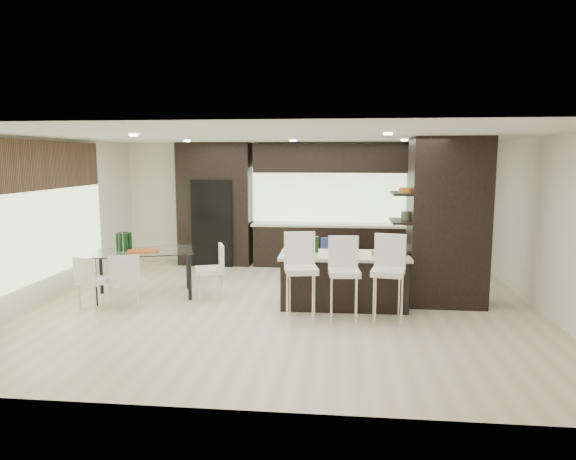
# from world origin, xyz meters

# --- Properties ---
(ground) EXTENTS (8.00, 8.00, 0.00)m
(ground) POSITION_xyz_m (0.00, 0.00, 0.00)
(ground) COLOR beige
(ground) RESTS_ON ground
(back_wall) EXTENTS (8.00, 0.02, 2.70)m
(back_wall) POSITION_xyz_m (0.00, 3.50, 1.35)
(back_wall) COLOR white
(back_wall) RESTS_ON ground
(left_wall) EXTENTS (0.02, 7.00, 2.70)m
(left_wall) POSITION_xyz_m (-4.00, 0.00, 1.35)
(left_wall) COLOR white
(left_wall) RESTS_ON ground
(right_wall) EXTENTS (0.02, 7.00, 2.70)m
(right_wall) POSITION_xyz_m (4.00, 0.00, 1.35)
(right_wall) COLOR white
(right_wall) RESTS_ON ground
(ceiling) EXTENTS (8.00, 7.00, 0.02)m
(ceiling) POSITION_xyz_m (0.00, 0.00, 2.70)
(ceiling) COLOR white
(ceiling) RESTS_ON ground
(window_left) EXTENTS (0.04, 3.20, 1.90)m
(window_left) POSITION_xyz_m (-3.96, 0.20, 1.35)
(window_left) COLOR #B2D199
(window_left) RESTS_ON left_wall
(window_back) EXTENTS (3.40, 0.04, 1.20)m
(window_back) POSITION_xyz_m (0.60, 3.46, 1.55)
(window_back) COLOR #B2D199
(window_back) RESTS_ON back_wall
(stone_accent) EXTENTS (0.08, 3.00, 0.80)m
(stone_accent) POSITION_xyz_m (-3.93, 0.20, 2.25)
(stone_accent) COLOR brown
(stone_accent) RESTS_ON left_wall
(ceiling_spots) EXTENTS (4.00, 3.00, 0.02)m
(ceiling_spots) POSITION_xyz_m (0.00, 0.25, 2.68)
(ceiling_spots) COLOR white
(ceiling_spots) RESTS_ON ceiling
(back_cabinetry) EXTENTS (6.80, 0.68, 2.70)m
(back_cabinetry) POSITION_xyz_m (0.50, 3.17, 1.35)
(back_cabinetry) COLOR black
(back_cabinetry) RESTS_ON ground
(refrigerator) EXTENTS (0.90, 0.68, 1.90)m
(refrigerator) POSITION_xyz_m (-1.90, 3.12, 0.95)
(refrigerator) COLOR black
(refrigerator) RESTS_ON ground
(partition_column) EXTENTS (1.20, 0.80, 2.70)m
(partition_column) POSITION_xyz_m (2.60, 0.40, 1.35)
(partition_column) COLOR black
(partition_column) RESTS_ON ground
(kitchen_island) EXTENTS (2.05, 0.91, 0.85)m
(kitchen_island) POSITION_xyz_m (0.95, 0.07, 0.42)
(kitchen_island) COLOR black
(kitchen_island) RESTS_ON ground
(stool_left) EXTENTS (0.54, 0.54, 1.04)m
(stool_left) POSITION_xyz_m (0.33, -0.70, 0.52)
(stool_left) COLOR white
(stool_left) RESTS_ON ground
(stool_mid) EXTENTS (0.48, 0.48, 0.99)m
(stool_mid) POSITION_xyz_m (0.95, -0.69, 0.50)
(stool_mid) COLOR white
(stool_mid) RESTS_ON ground
(stool_right) EXTENTS (0.53, 0.53, 1.03)m
(stool_right) POSITION_xyz_m (1.58, -0.70, 0.51)
(stool_right) COLOR white
(stool_right) RESTS_ON ground
(bench) EXTENTS (1.26, 0.74, 0.46)m
(bench) POSITION_xyz_m (0.93, 2.11, 0.23)
(bench) COLOR black
(bench) RESTS_ON ground
(floor_vase) EXTENTS (0.45, 0.45, 1.06)m
(floor_vase) POSITION_xyz_m (1.16, 0.62, 0.53)
(floor_vase) COLOR #3F4834
(floor_vase) RESTS_ON ground
(dining_table) EXTENTS (1.87, 1.42, 0.80)m
(dining_table) POSITION_xyz_m (-2.44, 0.29, 0.40)
(dining_table) COLOR white
(dining_table) RESTS_ON ground
(chair_near) EXTENTS (0.59, 0.59, 0.84)m
(chair_near) POSITION_xyz_m (-2.44, -0.49, 0.42)
(chair_near) COLOR white
(chair_near) RESTS_ON ground
(chair_far) EXTENTS (0.53, 0.53, 0.78)m
(chair_far) POSITION_xyz_m (-2.96, -0.47, 0.39)
(chair_far) COLOR white
(chair_far) RESTS_ON ground
(chair_end) EXTENTS (0.59, 0.59, 0.85)m
(chair_end) POSITION_xyz_m (-1.31, 0.29, 0.43)
(chair_end) COLOR white
(chair_end) RESTS_ON ground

